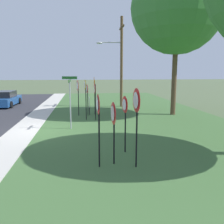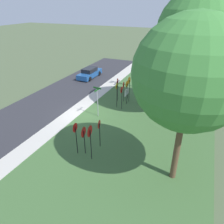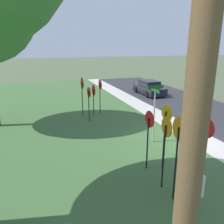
{
  "view_description": "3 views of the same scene",
  "coord_description": "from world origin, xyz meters",
  "px_view_note": "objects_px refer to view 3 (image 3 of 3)",
  "views": [
    {
      "loc": [
        12.96,
        2.42,
        3.22
      ],
      "look_at": [
        1.54,
        3.83,
        1.26
      ],
      "focal_mm": 38.35,
      "sensor_mm": 36.0,
      "label": 1
    },
    {
      "loc": [
        15.46,
        10.07,
        9.7
      ],
      "look_at": [
        0.93,
        3.72,
        1.44
      ],
      "focal_mm": 33.84,
      "sensor_mm": 36.0,
      "label": 2
    },
    {
      "loc": [
        -10.08,
        7.24,
        4.85
      ],
      "look_at": [
        0.14,
        3.79,
        1.7
      ],
      "focal_mm": 37.34,
      "sensor_mm": 36.0,
      "label": 3
    }
  ],
  "objects_px": {
    "yield_sign_far_left": "(100,89)",
    "parked_sedan_distant": "(149,88)",
    "stop_sign_center_tall": "(187,148)",
    "notice_board": "(192,179)",
    "yield_sign_near_left": "(89,96)",
    "utility_pole": "(213,106)",
    "yield_sign_far_right": "(82,87)",
    "stop_sign_near_left": "(179,141)",
    "stop_sign_far_left": "(166,124)",
    "stop_sign_far_center": "(166,137)",
    "street_name_post": "(154,109)",
    "stop_sign_near_right": "(204,137)",
    "stop_sign_far_right": "(149,128)",
    "yield_sign_near_right": "(94,93)"
  },
  "relations": [
    {
      "from": "stop_sign_center_tall",
      "to": "yield_sign_far_right",
      "type": "distance_m",
      "value": 9.95
    },
    {
      "from": "yield_sign_far_left",
      "to": "parked_sedan_distant",
      "type": "height_order",
      "value": "yield_sign_far_left"
    },
    {
      "from": "yield_sign_near_left",
      "to": "yield_sign_far_right",
      "type": "relative_size",
      "value": 0.84
    },
    {
      "from": "yield_sign_far_right",
      "to": "parked_sedan_distant",
      "type": "xyz_separation_m",
      "value": [
        4.98,
        -7.71,
        -1.39
      ]
    },
    {
      "from": "stop_sign_far_left",
      "to": "notice_board",
      "type": "bearing_deg",
      "value": 164.13
    },
    {
      "from": "street_name_post",
      "to": "yield_sign_far_right",
      "type": "bearing_deg",
      "value": 27.3
    },
    {
      "from": "stop_sign_near_left",
      "to": "stop_sign_near_right",
      "type": "relative_size",
      "value": 1.08
    },
    {
      "from": "stop_sign_near_left",
      "to": "stop_sign_far_left",
      "type": "bearing_deg",
      "value": -19.19
    },
    {
      "from": "stop_sign_center_tall",
      "to": "yield_sign_far_left",
      "type": "bearing_deg",
      "value": -6.8
    },
    {
      "from": "yield_sign_near_left",
      "to": "yield_sign_far_right",
      "type": "bearing_deg",
      "value": -5.45
    },
    {
      "from": "stop_sign_near_left",
      "to": "notice_board",
      "type": "xyz_separation_m",
      "value": [
        -0.32,
        -0.37,
        -1.19
      ]
    },
    {
      "from": "stop_sign_far_right",
      "to": "stop_sign_center_tall",
      "type": "relative_size",
      "value": 1.06
    },
    {
      "from": "stop_sign_near_right",
      "to": "street_name_post",
      "type": "distance_m",
      "value": 4.01
    },
    {
      "from": "stop_sign_far_right",
      "to": "yield_sign_far_left",
      "type": "relative_size",
      "value": 0.97
    },
    {
      "from": "yield_sign_far_right",
      "to": "parked_sedan_distant",
      "type": "height_order",
      "value": "yield_sign_far_right"
    },
    {
      "from": "yield_sign_far_right",
      "to": "yield_sign_far_left",
      "type": "bearing_deg",
      "value": -102.34
    },
    {
      "from": "stop_sign_center_tall",
      "to": "notice_board",
      "type": "relative_size",
      "value": 1.8
    },
    {
      "from": "stop_sign_near_right",
      "to": "stop_sign_far_right",
      "type": "distance_m",
      "value": 2.05
    },
    {
      "from": "notice_board",
      "to": "parked_sedan_distant",
      "type": "bearing_deg",
      "value": -22.11
    },
    {
      "from": "yield_sign_near_left",
      "to": "parked_sedan_distant",
      "type": "relative_size",
      "value": 0.54
    },
    {
      "from": "stop_sign_near_left",
      "to": "yield_sign_far_left",
      "type": "bearing_deg",
      "value": -1.11
    },
    {
      "from": "stop_sign_near_right",
      "to": "stop_sign_far_right",
      "type": "height_order",
      "value": "stop_sign_near_right"
    },
    {
      "from": "stop_sign_far_center",
      "to": "stop_sign_center_tall",
      "type": "bearing_deg",
      "value": -126.56
    },
    {
      "from": "stop_sign_near_left",
      "to": "parked_sedan_distant",
      "type": "xyz_separation_m",
      "value": [
        15.06,
        -6.87,
        -1.42
      ]
    },
    {
      "from": "yield_sign_far_left",
      "to": "utility_pole",
      "type": "bearing_deg",
      "value": 163.31
    },
    {
      "from": "street_name_post",
      "to": "parked_sedan_distant",
      "type": "height_order",
      "value": "street_name_post"
    },
    {
      "from": "stop_sign_far_center",
      "to": "yield_sign_near_left",
      "type": "height_order",
      "value": "stop_sign_far_center"
    },
    {
      "from": "yield_sign_far_left",
      "to": "parked_sedan_distant",
      "type": "relative_size",
      "value": 0.59
    },
    {
      "from": "stop_sign_far_right",
      "to": "parked_sedan_distant",
      "type": "xyz_separation_m",
      "value": [
        13.04,
        -6.81,
        -1.11
      ]
    },
    {
      "from": "stop_sign_far_center",
      "to": "yield_sign_far_left",
      "type": "bearing_deg",
      "value": 1.38
    },
    {
      "from": "stop_sign_near_right",
      "to": "stop_sign_center_tall",
      "type": "xyz_separation_m",
      "value": [
        -0.08,
        0.67,
        -0.25
      ]
    },
    {
      "from": "stop_sign_far_right",
      "to": "stop_sign_near_right",
      "type": "bearing_deg",
      "value": -148.84
    },
    {
      "from": "yield_sign_near_right",
      "to": "yield_sign_far_left",
      "type": "bearing_deg",
      "value": -75.45
    },
    {
      "from": "stop_sign_far_right",
      "to": "yield_sign_far_left",
      "type": "xyz_separation_m",
      "value": [
        7.91,
        -0.32,
        0.11
      ]
    },
    {
      "from": "stop_sign_far_right",
      "to": "stop_sign_far_center",
      "type": "bearing_deg",
      "value": 174.31
    },
    {
      "from": "stop_sign_far_left",
      "to": "notice_board",
      "type": "height_order",
      "value": "stop_sign_far_left"
    },
    {
      "from": "stop_sign_far_center",
      "to": "street_name_post",
      "type": "distance_m",
      "value": 3.94
    },
    {
      "from": "yield_sign_far_left",
      "to": "stop_sign_center_tall",
      "type": "bearing_deg",
      "value": 175.84
    },
    {
      "from": "stop_sign_near_left",
      "to": "stop_sign_far_left",
      "type": "distance_m",
      "value": 1.95
    },
    {
      "from": "stop_sign_far_left",
      "to": "yield_sign_far_left",
      "type": "distance_m",
      "value": 8.1
    },
    {
      "from": "stop_sign_far_center",
      "to": "yield_sign_far_left",
      "type": "distance_m",
      "value": 9.24
    },
    {
      "from": "yield_sign_far_right",
      "to": "utility_pole",
      "type": "xyz_separation_m",
      "value": [
        -13.95,
        1.62,
        2.29
      ]
    },
    {
      "from": "utility_pole",
      "to": "notice_board",
      "type": "xyz_separation_m",
      "value": [
        3.55,
        -2.84,
        -3.45
      ]
    },
    {
      "from": "stop_sign_near_left",
      "to": "yield_sign_near_right",
      "type": "height_order",
      "value": "stop_sign_near_left"
    },
    {
      "from": "stop_sign_center_tall",
      "to": "parked_sedan_distant",
      "type": "xyz_separation_m",
      "value": [
        14.82,
        -6.34,
        -1.0
      ]
    },
    {
      "from": "stop_sign_far_left",
      "to": "yield_sign_near_right",
      "type": "distance_m",
      "value": 7.95
    },
    {
      "from": "stop_sign_far_left",
      "to": "stop_sign_center_tall",
      "type": "relative_size",
      "value": 1.17
    },
    {
      "from": "stop_sign_near_left",
      "to": "stop_sign_far_left",
      "type": "height_order",
      "value": "stop_sign_near_left"
    },
    {
      "from": "yield_sign_near_right",
      "to": "yield_sign_far_right",
      "type": "relative_size",
      "value": 0.82
    },
    {
      "from": "yield_sign_far_left",
      "to": "notice_board",
      "type": "xyz_separation_m",
      "value": [
        -10.24,
        0.01,
        -1.0
      ]
    }
  ]
}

